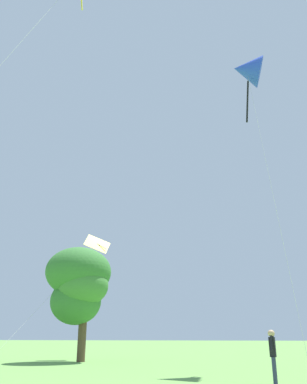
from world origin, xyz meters
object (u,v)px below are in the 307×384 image
at_px(person_near_tree, 273,351).
at_px(tree_right_cluster, 79,283).
at_px(kite_blue_delta, 247,70).
at_px(kite_yellow_diamond, 96,251).

relative_size(person_near_tree, tree_right_cluster, 0.24).
bearing_deg(person_near_tree, kite_blue_delta, 90.10).
bearing_deg(kite_blue_delta, tree_right_cluster, 163.45).
bearing_deg(tree_right_cluster, person_near_tree, -39.71).
xyz_separation_m(kite_blue_delta, kite_yellow_diamond, (-12.41, 7.27, -8.88)).
xyz_separation_m(kite_yellow_diamond, tree_right_cluster, (0.52, -3.74, -2.92)).
xyz_separation_m(kite_blue_delta, person_near_tree, (0.01, -6.35, -15.57)).
bearing_deg(kite_yellow_diamond, tree_right_cluster, -82.05).
xyz_separation_m(person_near_tree, tree_right_cluster, (-11.89, 9.88, 3.77)).
distance_m(person_near_tree, tree_right_cluster, 15.91).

